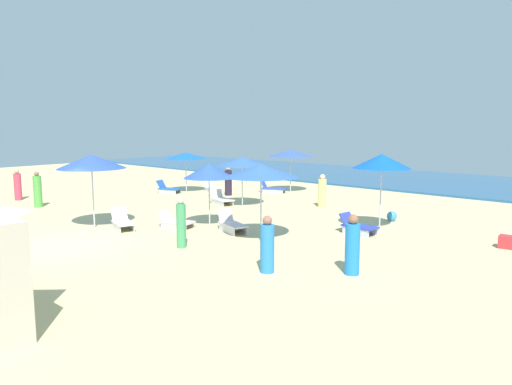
{
  "coord_description": "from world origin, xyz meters",
  "views": [
    {
      "loc": [
        14.79,
        -7.26,
        3.93
      ],
      "look_at": [
        0.9,
        8.17,
        0.94
      ],
      "focal_mm": 34.46,
      "sensor_mm": 36.0,
      "label": 1
    }
  ],
  "objects_px": {
    "beachgoer_0": "(18,186)",
    "lounge_chair_6_0": "(175,221)",
    "umbrella_4": "(261,171)",
    "umbrella_6": "(209,171)",
    "umbrella_5": "(291,153)",
    "lounge_chair_6_1": "(232,224)",
    "beachgoer_6": "(38,191)",
    "beachgoer_3": "(181,224)",
    "lounge_chair_0_0": "(212,187)",
    "cooler_box_1": "(508,242)",
    "lounge_chair_1_0": "(358,226)",
    "umbrella_1": "(382,161)",
    "lounge_chair_3_0": "(122,222)",
    "lounge_chair_0_1": "(168,189)",
    "lounge_chair_5_0": "(272,188)",
    "umbrella_2": "(242,162)",
    "beachgoer_2": "(228,182)",
    "beachgoer_1": "(352,247)",
    "lounge_chair_2_0": "(221,199)",
    "beachgoer_5": "(322,192)",
    "umbrella_0": "(186,156)",
    "umbrella_3": "(91,162)",
    "beachgoer_4": "(267,246)",
    "beach_ball_0": "(392,216)"
  },
  "relations": [
    {
      "from": "umbrella_2",
      "to": "lounge_chair_6_0",
      "type": "bearing_deg",
      "value": -74.8
    },
    {
      "from": "umbrella_6",
      "to": "lounge_chair_2_0",
      "type": "bearing_deg",
      "value": 130.82
    },
    {
      "from": "lounge_chair_0_0",
      "to": "lounge_chair_5_0",
      "type": "xyz_separation_m",
      "value": [
        2.83,
        1.93,
        0.02
      ]
    },
    {
      "from": "lounge_chair_0_0",
      "to": "cooler_box_1",
      "type": "height_order",
      "value": "lounge_chair_0_0"
    },
    {
      "from": "umbrella_1",
      "to": "umbrella_3",
      "type": "distance_m",
      "value": 10.61
    },
    {
      "from": "beachgoer_2",
      "to": "lounge_chair_3_0",
      "type": "bearing_deg",
      "value": -83.67
    },
    {
      "from": "lounge_chair_1_0",
      "to": "cooler_box_1",
      "type": "height_order",
      "value": "lounge_chair_1_0"
    },
    {
      "from": "beachgoer_4",
      "to": "umbrella_5",
      "type": "bearing_deg",
      "value": 74.24
    },
    {
      "from": "lounge_chair_2_0",
      "to": "beachgoer_3",
      "type": "xyz_separation_m",
      "value": [
        4.94,
        -6.52,
        0.49
      ]
    },
    {
      "from": "umbrella_4",
      "to": "umbrella_6",
      "type": "xyz_separation_m",
      "value": [
        -3.03,
        0.48,
        -0.24
      ]
    },
    {
      "from": "beachgoer_3",
      "to": "beachgoer_5",
      "type": "bearing_deg",
      "value": 72.11
    },
    {
      "from": "umbrella_5",
      "to": "lounge_chair_6_1",
      "type": "distance_m",
      "value": 10.79
    },
    {
      "from": "beachgoer_0",
      "to": "lounge_chair_2_0",
      "type": "bearing_deg",
      "value": 103.67
    },
    {
      "from": "umbrella_1",
      "to": "beachgoer_3",
      "type": "xyz_separation_m",
      "value": [
        -3.47,
        -6.42,
        -1.79
      ]
    },
    {
      "from": "umbrella_1",
      "to": "beachgoer_3",
      "type": "bearing_deg",
      "value": -118.39
    },
    {
      "from": "lounge_chair_3_0",
      "to": "lounge_chair_0_1",
      "type": "bearing_deg",
      "value": 59.55
    },
    {
      "from": "lounge_chair_1_0",
      "to": "lounge_chair_6_0",
      "type": "bearing_deg",
      "value": 126.61
    },
    {
      "from": "umbrella_5",
      "to": "beachgoer_1",
      "type": "relative_size",
      "value": 1.55
    },
    {
      "from": "lounge_chair_3_0",
      "to": "lounge_chair_6_0",
      "type": "distance_m",
      "value": 1.92
    },
    {
      "from": "umbrella_5",
      "to": "beachgoer_4",
      "type": "distance_m",
      "value": 15.24
    },
    {
      "from": "lounge_chair_0_1",
      "to": "umbrella_1",
      "type": "height_order",
      "value": "umbrella_1"
    },
    {
      "from": "lounge_chair_2_0",
      "to": "lounge_chair_0_1",
      "type": "bearing_deg",
      "value": 97.04
    },
    {
      "from": "lounge_chair_0_0",
      "to": "beachgoer_3",
      "type": "xyz_separation_m",
      "value": [
        8.53,
        -9.26,
        0.52
      ]
    },
    {
      "from": "lounge_chair_6_0",
      "to": "cooler_box_1",
      "type": "distance_m",
      "value": 11.37
    },
    {
      "from": "beachgoer_6",
      "to": "beachgoer_3",
      "type": "bearing_deg",
      "value": -87.51
    },
    {
      "from": "beachgoer_1",
      "to": "umbrella_5",
      "type": "bearing_deg",
      "value": 24.56
    },
    {
      "from": "lounge_chair_0_1",
      "to": "lounge_chair_2_0",
      "type": "bearing_deg",
      "value": -116.13
    },
    {
      "from": "umbrella_0",
      "to": "lounge_chair_5_0",
      "type": "relative_size",
      "value": 1.47
    },
    {
      "from": "lounge_chair_5_0",
      "to": "lounge_chair_0_0",
      "type": "bearing_deg",
      "value": 100.55
    },
    {
      "from": "umbrella_1",
      "to": "umbrella_5",
      "type": "height_order",
      "value": "umbrella_1"
    },
    {
      "from": "lounge_chair_3_0",
      "to": "lounge_chair_6_1",
      "type": "distance_m",
      "value": 4.06
    },
    {
      "from": "lounge_chair_0_0",
      "to": "lounge_chair_1_0",
      "type": "xyz_separation_m",
      "value": [
        11.7,
        -3.88,
        0.05
      ]
    },
    {
      "from": "lounge_chair_6_0",
      "to": "beachgoer_1",
      "type": "distance_m",
      "value": 8.0
    },
    {
      "from": "lounge_chair_6_1",
      "to": "beachgoer_3",
      "type": "bearing_deg",
      "value": -152.04
    },
    {
      "from": "umbrella_0",
      "to": "lounge_chair_6_0",
      "type": "bearing_deg",
      "value": -42.52
    },
    {
      "from": "beachgoer_0",
      "to": "lounge_chair_6_0",
      "type": "bearing_deg",
      "value": 75.24
    },
    {
      "from": "lounge_chair_2_0",
      "to": "umbrella_4",
      "type": "bearing_deg",
      "value": -108.91
    },
    {
      "from": "umbrella_6",
      "to": "beachgoer_3",
      "type": "distance_m",
      "value": 3.54
    },
    {
      "from": "lounge_chair_0_1",
      "to": "lounge_chair_5_0",
      "type": "relative_size",
      "value": 0.95
    },
    {
      "from": "lounge_chair_1_0",
      "to": "umbrella_2",
      "type": "bearing_deg",
      "value": 82.01
    },
    {
      "from": "umbrella_2",
      "to": "beach_ball_0",
      "type": "xyz_separation_m",
      "value": [
        6.91,
        1.42,
        -1.9
      ]
    },
    {
      "from": "umbrella_1",
      "to": "lounge_chair_2_0",
      "type": "xyz_separation_m",
      "value": [
        -8.41,
        0.1,
        -2.28
      ]
    },
    {
      "from": "lounge_chair_1_0",
      "to": "beachgoer_2",
      "type": "relative_size",
      "value": 0.86
    },
    {
      "from": "lounge_chair_3_0",
      "to": "umbrella_5",
      "type": "height_order",
      "value": "umbrella_5"
    },
    {
      "from": "umbrella_0",
      "to": "beachgoer_5",
      "type": "xyz_separation_m",
      "value": [
        8.59,
        0.96,
        -1.34
      ]
    },
    {
      "from": "beachgoer_2",
      "to": "umbrella_1",
      "type": "bearing_deg",
      "value": -27.13
    },
    {
      "from": "beachgoer_1",
      "to": "beachgoer_2",
      "type": "xyz_separation_m",
      "value": [
        -12.27,
        7.68,
        -0.01
      ]
    },
    {
      "from": "umbrella_1",
      "to": "beachgoer_2",
      "type": "bearing_deg",
      "value": 166.64
    },
    {
      "from": "lounge_chair_0_1",
      "to": "umbrella_2",
      "type": "distance_m",
      "value": 6.33
    },
    {
      "from": "umbrella_3",
      "to": "beach_ball_0",
      "type": "relative_size",
      "value": 6.91
    }
  ]
}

